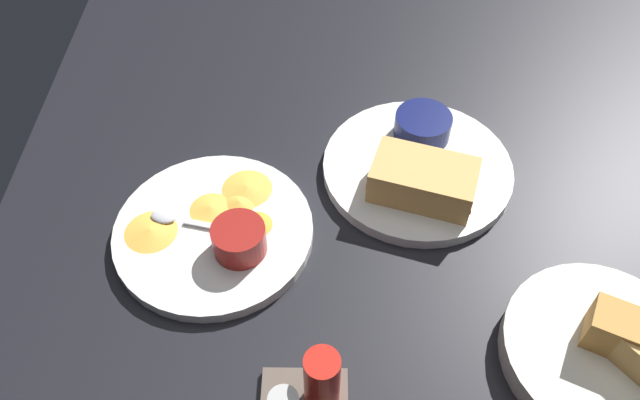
# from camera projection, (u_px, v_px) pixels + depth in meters

# --- Properties ---
(ground_plane) EXTENTS (1.10, 1.10, 0.03)m
(ground_plane) POSITION_uv_depth(u_px,v_px,m) (417.00, 201.00, 0.85)
(ground_plane) COLOR black
(plate_sandwich_main) EXTENTS (0.26, 0.26, 0.02)m
(plate_sandwich_main) POSITION_uv_depth(u_px,v_px,m) (418.00, 169.00, 0.86)
(plate_sandwich_main) COLOR white
(plate_sandwich_main) RESTS_ON ground_plane
(sandwich_half_near) EXTENTS (0.15, 0.11, 0.05)m
(sandwich_half_near) POSITION_uv_depth(u_px,v_px,m) (425.00, 180.00, 0.80)
(sandwich_half_near) COLOR tan
(sandwich_half_near) RESTS_ON plate_sandwich_main
(ramekin_dark_sauce) EXTENTS (0.08, 0.08, 0.03)m
(ramekin_dark_sauce) POSITION_uv_depth(u_px,v_px,m) (423.00, 125.00, 0.87)
(ramekin_dark_sauce) COLOR #0C144C
(ramekin_dark_sauce) RESTS_ON plate_sandwich_main
(spoon_by_dark_ramekin) EXTENTS (0.05, 0.10, 0.01)m
(spoon_by_dark_ramekin) POSITION_uv_depth(u_px,v_px,m) (408.00, 162.00, 0.85)
(spoon_by_dark_ramekin) COLOR silver
(spoon_by_dark_ramekin) RESTS_ON plate_sandwich_main
(plate_chips_companion) EXTENTS (0.25, 0.25, 0.02)m
(plate_chips_companion) POSITION_uv_depth(u_px,v_px,m) (214.00, 232.00, 0.79)
(plate_chips_companion) COLOR white
(plate_chips_companion) RESTS_ON ground_plane
(ramekin_light_gravy) EXTENTS (0.06, 0.06, 0.04)m
(ramekin_light_gravy) POSITION_uv_depth(u_px,v_px,m) (239.00, 239.00, 0.75)
(ramekin_light_gravy) COLOR maroon
(ramekin_light_gravy) RESTS_ON plate_chips_companion
(spoon_by_gravy_ramekin) EXTENTS (0.10, 0.04, 0.01)m
(spoon_by_gravy_ramekin) POSITION_uv_depth(u_px,v_px,m) (173.00, 219.00, 0.79)
(spoon_by_gravy_ramekin) COLOR silver
(spoon_by_gravy_ramekin) RESTS_ON plate_chips_companion
(plantain_chip_scatter) EXTENTS (0.19, 0.15, 0.01)m
(plantain_chip_scatter) POSITION_uv_depth(u_px,v_px,m) (213.00, 209.00, 0.80)
(plantain_chip_scatter) COLOR gold
(plantain_chip_scatter) RESTS_ON plate_chips_companion
(bread_basket_rear) EXTENTS (0.21, 0.21, 0.08)m
(bread_basket_rear) POSITION_uv_depth(u_px,v_px,m) (604.00, 351.00, 0.67)
(bread_basket_rear) COLOR silver
(bread_basket_rear) RESTS_ON ground_plane
(condiment_caddy) EXTENTS (0.09, 0.09, 0.10)m
(condiment_caddy) POSITION_uv_depth(u_px,v_px,m) (308.00, 398.00, 0.62)
(condiment_caddy) COLOR brown
(condiment_caddy) RESTS_ON ground_plane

